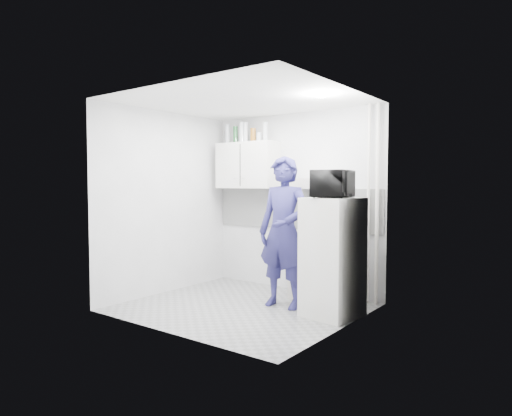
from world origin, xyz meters
The scene contains 24 objects.
floor centered at (0.00, 0.00, 0.00)m, with size 2.80×2.80×0.00m, color gray.
ceiling centered at (0.00, 0.00, 2.60)m, with size 2.80×2.80×0.00m, color white.
wall_back centered at (0.00, 1.25, 1.30)m, with size 2.80×2.80×0.00m, color silver.
wall_left centered at (-1.40, 0.00, 1.30)m, with size 2.60×2.60×0.00m, color silver.
wall_right centered at (1.40, 0.00, 1.30)m, with size 2.60×2.60×0.00m, color silver.
person centered at (0.41, 0.34, 0.96)m, with size 0.70×0.46×1.91m, color navy.
stove centered at (0.46, 1.00, 0.41)m, with size 0.52×0.52×0.82m, color silver.
fridge centered at (1.10, 0.33, 0.70)m, with size 0.58×0.58×1.40m, color white.
stove_top centered at (0.46, 1.00, 0.84)m, with size 0.49×0.49×0.03m, color black.
saucepan centered at (0.41, 1.00, 0.91)m, with size 0.20×0.20×0.11m, color silver.
microwave centered at (1.10, 0.33, 1.56)m, with size 0.39×0.58×0.32m, color black.
bottle_a centered at (-1.15, 1.07, 2.35)m, with size 0.07×0.07×0.31m, color #B2B7BC.
bottle_b centered at (-0.99, 1.07, 2.33)m, with size 0.07×0.07×0.26m, color #144C1E.
bottle_c centered at (-0.86, 1.07, 2.36)m, with size 0.08×0.08×0.32m, color #B2B7BC.
bottle_d centered at (-0.78, 1.07, 2.36)m, with size 0.07×0.07×0.31m, color #B2B7BC.
canister_a centered at (-0.64, 1.07, 2.30)m, with size 0.08×0.08×0.21m, color brown.
canister_b centered at (-0.53, 1.07, 2.27)m, with size 0.07×0.07×0.14m, color #B2B7BC.
bottle_e centered at (-0.41, 1.07, 2.34)m, with size 0.07×0.07×0.28m, color #B2B7BC.
upper_cabinet centered at (-0.75, 1.07, 1.85)m, with size 1.00×0.35×0.70m, color white.
range_hood centered at (0.45, 1.00, 1.57)m, with size 0.60×0.50×0.14m, color silver.
backsplash centered at (0.00, 1.24, 1.20)m, with size 2.74×0.03×0.60m, color white.
pipe_a centered at (1.30, 1.17, 1.30)m, with size 0.05×0.05×2.60m, color silver.
pipe_b centered at (1.18, 1.17, 1.30)m, with size 0.04×0.04×2.60m, color silver.
ceiling_spot_fixture centered at (1.00, 0.20, 2.57)m, with size 0.10×0.10×0.02m, color white.
Camera 1 is at (3.57, -4.46, 1.56)m, focal length 32.00 mm.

